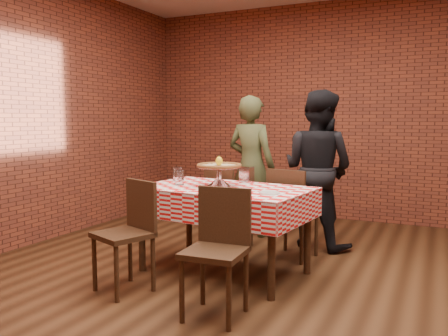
{
  "coord_description": "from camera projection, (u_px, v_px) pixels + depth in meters",
  "views": [
    {
      "loc": [
        1.2,
        -3.24,
        1.34
      ],
      "look_at": [
        -0.54,
        0.46,
        0.91
      ],
      "focal_mm": 37.01,
      "sensor_mm": 36.0,
      "label": 1
    }
  ],
  "objects": [
    {
      "name": "ground",
      "position": [
        262.0,
        294.0,
        3.56
      ],
      "size": [
        6.0,
        6.0,
        0.0
      ],
      "primitive_type": "plane",
      "color": "black",
      "rests_on": "ground"
    },
    {
      "name": "back_wall",
      "position": [
        343.0,
        111.0,
        6.11
      ],
      "size": [
        5.5,
        0.0,
        5.5
      ],
      "primitive_type": "plane",
      "rotation": [
        1.57,
        0.0,
        0.0
      ],
      "color": "brown",
      "rests_on": "ground"
    },
    {
      "name": "table",
      "position": [
        224.0,
        230.0,
        4.04
      ],
      "size": [
        1.53,
        1.03,
        0.75
      ],
      "primitive_type": "cube",
      "rotation": [
        0.0,
        0.0,
        -0.12
      ],
      "color": "#3D2716",
      "rests_on": "ground"
    },
    {
      "name": "tablecloth",
      "position": [
        224.0,
        201.0,
        4.01
      ],
      "size": [
        1.57,
        1.07,
        0.25
      ],
      "primitive_type": null,
      "rotation": [
        0.0,
        0.0,
        -0.12
      ],
      "color": "red",
      "rests_on": "table"
    },
    {
      "name": "pizza_stand",
      "position": [
        219.0,
        177.0,
        4.03
      ],
      "size": [
        0.41,
        0.41,
        0.17
      ],
      "primitive_type": null,
      "rotation": [
        0.0,
        0.0,
        0.05
      ],
      "color": "silver",
      "rests_on": "tablecloth"
    },
    {
      "name": "pizza",
      "position": [
        219.0,
        166.0,
        4.02
      ],
      "size": [
        0.41,
        0.41,
        0.03
      ],
      "primitive_type": "cylinder",
      "rotation": [
        0.0,
        0.0,
        0.05
      ],
      "color": "beige",
      "rests_on": "pizza_stand"
    },
    {
      "name": "lemon",
      "position": [
        219.0,
        161.0,
        4.01
      ],
      "size": [
        0.06,
        0.06,
        0.08
      ],
      "primitive_type": "ellipsoid",
      "rotation": [
        0.0,
        0.0,
        0.05
      ],
      "color": "yellow",
      "rests_on": "pizza"
    },
    {
      "name": "water_glass_left",
      "position": [
        179.0,
        177.0,
        4.13
      ],
      "size": [
        0.09,
        0.09,
        0.13
      ],
      "primitive_type": "cylinder",
      "rotation": [
        0.0,
        0.0,
        -0.12
      ],
      "color": "white",
      "rests_on": "tablecloth"
    },
    {
      "name": "water_glass_right",
      "position": [
        178.0,
        174.0,
        4.41
      ],
      "size": [
        0.09,
        0.09,
        0.13
      ],
      "primitive_type": "cylinder",
      "rotation": [
        0.0,
        0.0,
        -0.12
      ],
      "color": "white",
      "rests_on": "tablecloth"
    },
    {
      "name": "side_plate",
      "position": [
        269.0,
        193.0,
        3.63
      ],
      "size": [
        0.19,
        0.19,
        0.01
      ],
      "primitive_type": "cylinder",
      "rotation": [
        0.0,
        0.0,
        -0.12
      ],
      "color": "white",
      "rests_on": "tablecloth"
    },
    {
      "name": "sweetener_packet_a",
      "position": [
        271.0,
        195.0,
        3.58
      ],
      "size": [
        0.05,
        0.04,
        0.0
      ],
      "primitive_type": "cube",
      "rotation": [
        0.0,
        0.0,
        0.06
      ],
      "color": "white",
      "rests_on": "tablecloth"
    },
    {
      "name": "sweetener_packet_b",
      "position": [
        280.0,
        195.0,
        3.57
      ],
      "size": [
        0.06,
        0.05,
        0.0
      ],
      "primitive_type": "cube",
      "rotation": [
        0.0,
        0.0,
        -0.31
      ],
      "color": "white",
      "rests_on": "tablecloth"
    },
    {
      "name": "condiment_caddy",
      "position": [
        247.0,
        175.0,
        4.24
      ],
      "size": [
        0.12,
        0.11,
        0.15
      ],
      "primitive_type": "cube",
      "rotation": [
        0.0,
        0.0,
        -0.17
      ],
      "color": "silver",
      "rests_on": "tablecloth"
    },
    {
      "name": "chair_near_left",
      "position": [
        123.0,
        237.0,
        3.58
      ],
      "size": [
        0.5,
        0.5,
        0.86
      ],
      "primitive_type": null,
      "rotation": [
        0.0,
        0.0,
        -0.36
      ],
      "color": "#3D2716",
      "rests_on": "ground"
    },
    {
      "name": "chair_near_right",
      "position": [
        215.0,
        255.0,
        3.1
      ],
      "size": [
        0.41,
        0.41,
        0.87
      ],
      "primitive_type": null,
      "rotation": [
        0.0,
        0.0,
        0.06
      ],
      "color": "#3D2716",
      "rests_on": "ground"
    },
    {
      "name": "chair_far_left",
      "position": [
        230.0,
        206.0,
        4.87
      ],
      "size": [
        0.48,
        0.48,
        0.87
      ],
      "primitive_type": null,
      "rotation": [
        0.0,
        0.0,
        2.87
      ],
      "color": "#3D2716",
      "rests_on": "ground"
    },
    {
      "name": "chair_far_right",
      "position": [
        293.0,
        213.0,
        4.47
      ],
      "size": [
        0.46,
        0.46,
        0.88
      ],
      "primitive_type": null,
      "rotation": [
        0.0,
        0.0,
        2.98
      ],
      "color": "#3D2716",
      "rests_on": "ground"
    },
    {
      "name": "diner_olive",
      "position": [
        251.0,
        166.0,
        5.33
      ],
      "size": [
        0.64,
        0.47,
        1.61
      ],
      "primitive_type": "imported",
      "rotation": [
        0.0,
        0.0,
        2.99
      ],
      "color": "#434828",
      "rests_on": "ground"
    },
    {
      "name": "diner_black",
      "position": [
        318.0,
        169.0,
        4.84
      ],
      "size": [
        0.94,
        0.83,
        1.64
      ],
      "primitive_type": "imported",
      "rotation": [
        0.0,
        0.0,
        2.85
      ],
      "color": "black",
      "rests_on": "ground"
    }
  ]
}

